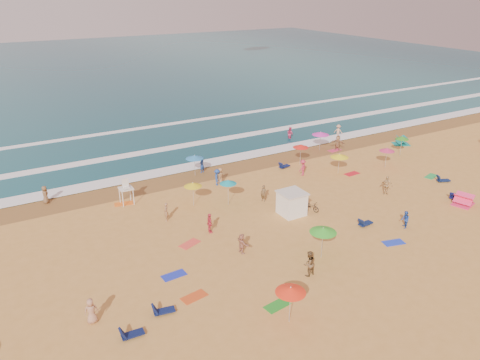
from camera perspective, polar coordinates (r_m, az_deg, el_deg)
ground at (r=41.88m, az=6.93°, el=-4.03°), size 220.00×220.00×0.00m
ocean at (r=117.44m, az=-18.68°, el=12.47°), size 220.00×140.00×0.18m
wet_sand at (r=51.49m, az=-1.31°, el=1.41°), size 220.00×220.00×0.00m
surf_foam at (r=58.90m, az=-5.43°, el=4.21°), size 200.00×18.70×0.05m
cabana at (r=41.25m, az=6.32°, el=-2.89°), size 2.00×2.00×2.00m
cabana_roof at (r=40.80m, az=6.39°, el=-1.55°), size 2.20×2.20×0.12m
bicycle at (r=42.33m, az=8.62°, el=-3.15°), size 1.11×1.80×0.89m
lifeguard_stand at (r=44.12m, az=-13.69°, el=-1.59°), size 1.20×1.20×2.10m
beach_umbrellas at (r=43.47m, az=9.50°, el=0.01°), size 59.99×31.19×0.79m
loungers at (r=46.01m, az=17.26°, el=-2.16°), size 51.74×18.47×0.34m
towels at (r=41.09m, az=8.56°, el=-4.66°), size 32.39×24.21×0.03m
popup_tents at (r=54.97m, az=21.92°, el=1.78°), size 11.02×17.49×1.20m
beachgoers at (r=46.70m, az=4.34°, el=0.13°), size 38.70×27.00×2.13m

